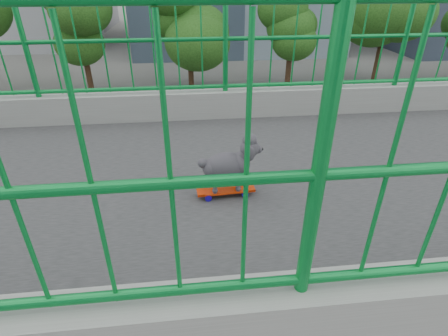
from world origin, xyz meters
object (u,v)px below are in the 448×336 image
Objects in this scene: poodle at (229,164)px; car_3 at (294,127)px; car_4 at (53,116)px; skateboard at (226,190)px; car_5 at (325,240)px.

car_3 is (-15.83, 5.78, -6.57)m from poodle.
car_3 is 1.08× the size of car_4.
car_5 is (-6.23, 4.06, -6.35)m from skateboard.
car_5 is at bearing 143.53° from skateboard.
skateboard is 21.79m from car_4.
skateboard reaches higher than car_4.
poodle is 18.09m from car_3.
poodle is (-0.00, 0.02, 0.22)m from skateboard.
skateboard reaches higher than car_3.
car_5 is (12.80, 12.61, -0.06)m from car_4.
poodle is at bearing 159.93° from car_3.
car_4 reaches higher than car_3.
car_5 is (9.60, -1.75, -0.00)m from car_3.
car_5 is (-6.23, 4.04, -6.57)m from poodle.
poodle is 21.87m from car_4.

